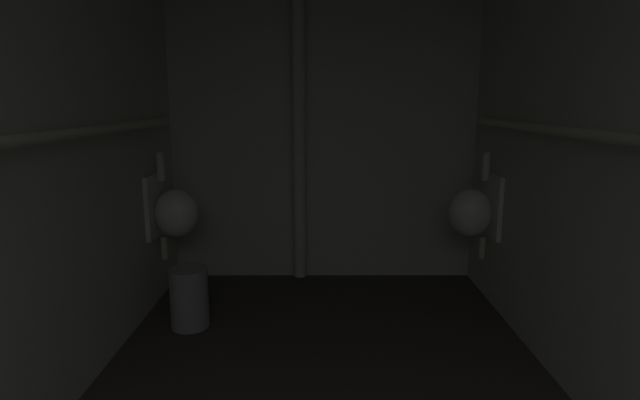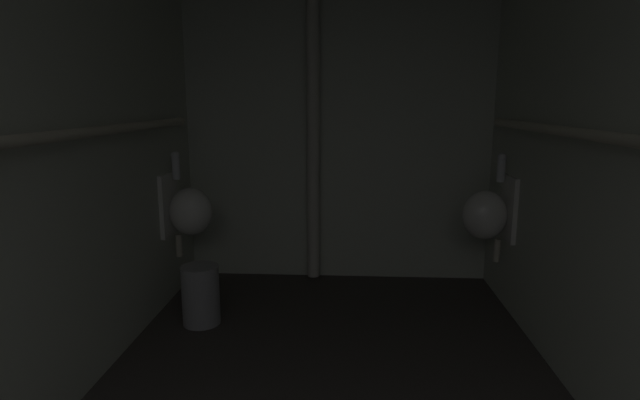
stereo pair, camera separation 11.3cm
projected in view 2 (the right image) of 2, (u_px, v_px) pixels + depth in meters
name	position (u px, v px, depth m)	size (l,w,h in m)	color
wall_left	(11.00, 153.00, 1.93)	(0.06, 4.23, 2.43)	beige
wall_back	(338.00, 126.00, 3.90)	(2.50, 0.06, 2.43)	beige
urinal_left_mid	(188.00, 210.00, 3.51)	(0.32, 0.30, 0.76)	silver
urinal_right_mid	(488.00, 213.00, 3.40)	(0.32, 0.30, 0.76)	silver
supply_pipe_left	(35.00, 139.00, 1.93)	(0.06, 3.45, 0.06)	beige
supply_pipe_right	(638.00, 142.00, 1.79)	(0.06, 3.49, 0.06)	beige
standpipe_back_wall	(313.00, 127.00, 3.80)	(0.10, 0.10, 2.38)	beige
waste_bin	(201.00, 295.00, 3.20)	(0.24, 0.24, 0.38)	gray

